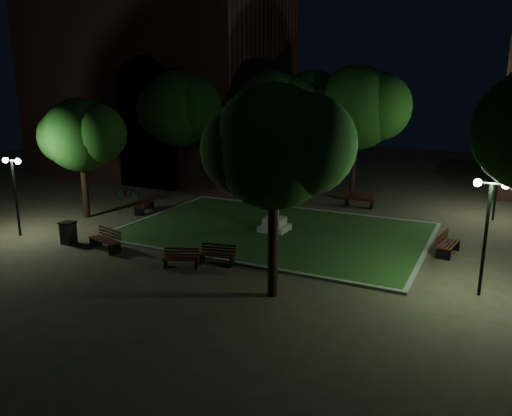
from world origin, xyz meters
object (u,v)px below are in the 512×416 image
at_px(bench_near_left, 181,259).
at_px(bench_left_side, 145,205).
at_px(trash_bin, 68,233).
at_px(bench_right_side, 447,245).
at_px(monument, 275,214).
at_px(bench_far_side, 359,200).
at_px(bicycle, 129,192).
at_px(bench_west_near, 106,240).
at_px(bench_near_right, 218,255).

height_order(bench_near_left, bench_left_side, bench_left_side).
distance_m(bench_left_side, trash_bin, 6.46).
bearing_deg(bench_left_side, trash_bin, -12.02).
xyz_separation_m(bench_left_side, bench_right_side, (17.10, 0.05, 0.02)).
xyz_separation_m(monument, bench_right_side, (8.47, 0.27, -0.48)).
xyz_separation_m(bench_far_side, bicycle, (-14.65, -4.33, -0.03)).
bearing_deg(bench_right_side, bench_left_side, 98.74).
relative_size(trash_bin, bicycle, 0.65).
xyz_separation_m(bench_near_left, bench_far_side, (4.00, 13.62, 0.08)).
height_order(trash_bin, bicycle, trash_bin).
relative_size(bench_left_side, bicycle, 1.10).
bearing_deg(bench_west_near, bicycle, 139.90).
xyz_separation_m(bench_near_left, bench_left_side, (-7.21, 6.69, 0.07)).
bearing_deg(bench_left_side, bench_right_side, 73.98).
distance_m(bench_near_right, bench_left_side, 10.10).
height_order(bench_near_right, bench_right_side, bench_right_side).
xyz_separation_m(bench_near_left, bicycle, (-10.65, 9.29, 0.06)).
bearing_deg(bench_near_right, bench_west_near, 174.96).
relative_size(bench_near_left, bicycle, 0.93).
relative_size(bench_west_near, bench_left_side, 1.04).
distance_m(monument, bench_right_side, 8.49).
bearing_deg(bicycle, bench_right_side, -101.32).
relative_size(bench_far_side, trash_bin, 1.67).
height_order(bench_near_left, bicycle, bicycle).
height_order(bench_west_near, bench_far_side, bench_west_near).
relative_size(monument, bench_left_side, 1.72).
height_order(bench_near_left, bench_near_right, bench_near_right).
xyz_separation_m(bench_west_near, bench_right_side, (14.34, 6.40, 0.00)).
distance_m(monument, bench_near_right, 5.45).
bearing_deg(bench_right_side, bench_west_near, 122.62).
xyz_separation_m(bench_near_left, bench_west_near, (-4.45, 0.35, 0.09)).
relative_size(bench_near_right, bicycle, 0.96).
height_order(monument, bench_right_side, monument).
relative_size(bench_near_right, bench_west_near, 0.84).
height_order(bench_left_side, bench_right_side, bench_right_side).
relative_size(bench_far_side, bicycle, 1.09).
distance_m(bench_near_left, bench_far_side, 14.19).
bearing_deg(bench_left_side, bench_near_right, 39.86).
bearing_deg(bench_far_side, bench_near_left, 74.92).
bearing_deg(bench_far_side, bench_right_side, 131.87).
xyz_separation_m(bench_right_side, trash_bin, (-16.63, -6.49, 0.09)).
height_order(bench_right_side, bicycle, bench_right_side).
relative_size(monument, bench_near_right, 1.97).
bearing_deg(trash_bin, bench_left_side, 94.16).
bearing_deg(bicycle, bench_near_right, -129.14).
bearing_deg(bench_far_side, trash_bin, 52.50).
xyz_separation_m(bench_far_side, trash_bin, (-10.74, -13.37, 0.09)).
distance_m(bench_left_side, bench_far_side, 13.18).
bearing_deg(bench_near_left, bench_far_side, 49.44).
xyz_separation_m(bench_right_side, bench_far_side, (-5.89, 6.87, -0.00)).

